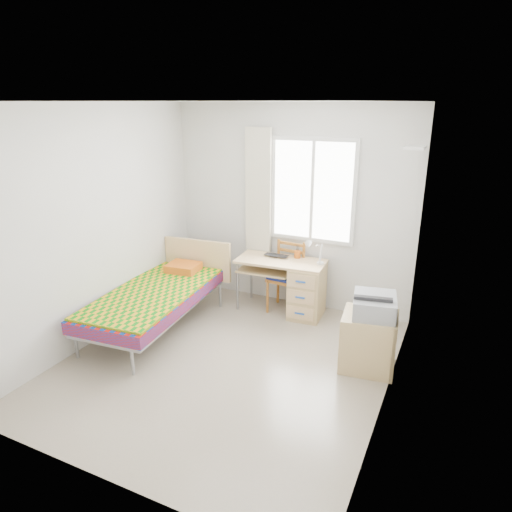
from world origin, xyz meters
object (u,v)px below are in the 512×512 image
at_px(bed, 158,295).
at_px(chair, 288,272).
at_px(printer, 375,305).
at_px(desk, 302,287).
at_px(cabinet, 368,341).

relative_size(bed, chair, 2.28).
height_order(bed, printer, bed).
bearing_deg(printer, chair, 132.99).
distance_m(bed, chair, 1.66).
distance_m(bed, desk, 1.77).
relative_size(chair, printer, 1.67).
xyz_separation_m(chair, cabinet, (1.26, -0.96, -0.21)).
relative_size(bed, cabinet, 3.45).
bearing_deg(chair, bed, -131.89).
bearing_deg(cabinet, bed, 177.11).
bearing_deg(chair, cabinet, -32.84).
bearing_deg(desk, cabinet, -44.06).
distance_m(bed, cabinet, 2.47).
bearing_deg(bed, chair, 38.54).
height_order(bed, desk, bed).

